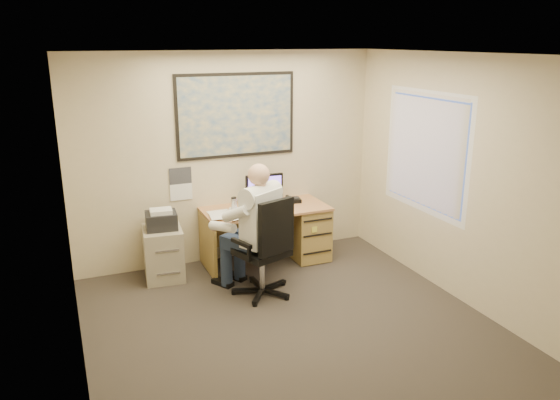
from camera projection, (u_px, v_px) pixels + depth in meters
name	position (u px, v px, depth m)	size (l,w,h in m)	color
room_shell	(301.00, 206.00, 5.02)	(4.00, 4.50, 2.70)	#332D27
desk	(288.00, 226.00, 7.22)	(1.60, 0.97, 1.15)	tan
world_map	(236.00, 116.00, 6.88)	(1.56, 0.03, 1.06)	#1E4C93
wall_calendar	(181.00, 184.00, 6.84)	(0.28, 0.01, 0.42)	white
window_blinds	(425.00, 152.00, 6.40)	(0.06, 1.40, 1.30)	beige
filing_cabinet	(163.00, 249.00, 6.64)	(0.51, 0.59, 0.89)	#A79E87
office_chair	(262.00, 268.00, 6.17)	(0.89, 0.89, 1.18)	black
person	(261.00, 230.00, 6.13)	(0.65, 0.92, 1.53)	white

